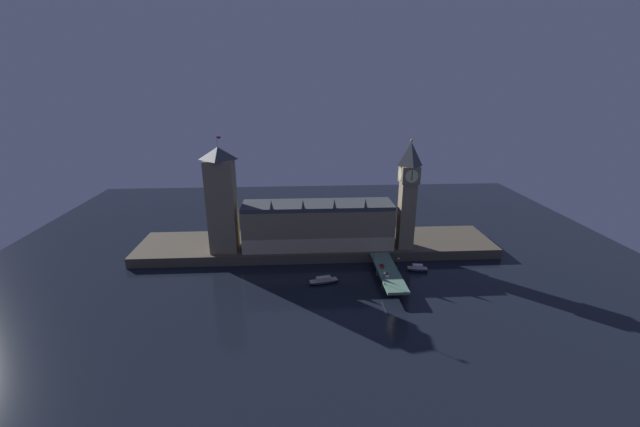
{
  "coord_description": "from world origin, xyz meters",
  "views": [
    {
      "loc": [
        -11.75,
        -189.6,
        100.73
      ],
      "look_at": [
        0.87,
        20.0,
        30.37
      ],
      "focal_mm": 22.0,
      "sensor_mm": 36.0,
      "label": 1
    }
  ],
  "objects_px": {
    "car_northbound_trail": "(386,275)",
    "street_lamp_near": "(385,277)",
    "car_northbound_lead": "(382,266)",
    "clock_tower": "(408,192)",
    "boat_downstream": "(417,269)",
    "pedestrian_near_rail": "(383,278)",
    "street_lamp_mid": "(398,262)",
    "victoria_tower": "(222,200)",
    "boat_upstream": "(324,281)",
    "street_lamp_far": "(374,253)"
  },
  "relations": [
    {
      "from": "car_northbound_trail",
      "to": "street_lamp_far",
      "type": "height_order",
      "value": "street_lamp_far"
    },
    {
      "from": "victoria_tower",
      "to": "street_lamp_mid",
      "type": "distance_m",
      "value": 105.16
    },
    {
      "from": "car_northbound_trail",
      "to": "boat_downstream",
      "type": "height_order",
      "value": "car_northbound_trail"
    },
    {
      "from": "car_northbound_lead",
      "to": "pedestrian_near_rail",
      "type": "xyz_separation_m",
      "value": [
        -2.38,
        -13.79,
        0.22
      ]
    },
    {
      "from": "pedestrian_near_rail",
      "to": "boat_downstream",
      "type": "xyz_separation_m",
      "value": [
        24.05,
        19.83,
        -5.59
      ]
    },
    {
      "from": "clock_tower",
      "to": "car_northbound_lead",
      "type": "relative_size",
      "value": 15.6
    },
    {
      "from": "pedestrian_near_rail",
      "to": "street_lamp_near",
      "type": "relative_size",
      "value": 0.25
    },
    {
      "from": "street_lamp_mid",
      "to": "boat_upstream",
      "type": "bearing_deg",
      "value": -179.52
    },
    {
      "from": "street_lamp_mid",
      "to": "boat_downstream",
      "type": "distance_m",
      "value": 19.94
    },
    {
      "from": "victoria_tower",
      "to": "clock_tower",
      "type": "bearing_deg",
      "value": -1.81
    },
    {
      "from": "street_lamp_far",
      "to": "car_northbound_lead",
      "type": "bearing_deg",
      "value": -74.67
    },
    {
      "from": "victoria_tower",
      "to": "car_northbound_lead",
      "type": "relative_size",
      "value": 16.11
    },
    {
      "from": "boat_downstream",
      "to": "boat_upstream",
      "type": "bearing_deg",
      "value": -168.48
    },
    {
      "from": "street_lamp_mid",
      "to": "boat_downstream",
      "type": "xyz_separation_m",
      "value": [
        14.12,
        10.6,
        -9.26
      ]
    },
    {
      "from": "boat_upstream",
      "to": "victoria_tower",
      "type": "bearing_deg",
      "value": 148.5
    },
    {
      "from": "clock_tower",
      "to": "car_northbound_lead",
      "type": "height_order",
      "value": "clock_tower"
    },
    {
      "from": "street_lamp_mid",
      "to": "boat_downstream",
      "type": "height_order",
      "value": "street_lamp_mid"
    },
    {
      "from": "car_northbound_trail",
      "to": "boat_upstream",
      "type": "bearing_deg",
      "value": 170.15
    },
    {
      "from": "car_northbound_trail",
      "to": "street_lamp_far",
      "type": "relative_size",
      "value": 0.78
    },
    {
      "from": "boat_upstream",
      "to": "street_lamp_mid",
      "type": "bearing_deg",
      "value": 0.48
    },
    {
      "from": "victoria_tower",
      "to": "street_lamp_mid",
      "type": "xyz_separation_m",
      "value": [
        95.98,
        -34.25,
        -25.97
      ]
    },
    {
      "from": "boat_downstream",
      "to": "pedestrian_near_rail",
      "type": "bearing_deg",
      "value": -140.5
    },
    {
      "from": "car_northbound_lead",
      "to": "car_northbound_trail",
      "type": "distance_m",
      "value": 10.46
    },
    {
      "from": "car_northbound_trail",
      "to": "street_lamp_near",
      "type": "height_order",
      "value": "street_lamp_near"
    },
    {
      "from": "clock_tower",
      "to": "boat_downstream",
      "type": "height_order",
      "value": "clock_tower"
    },
    {
      "from": "victoria_tower",
      "to": "street_lamp_mid",
      "type": "bearing_deg",
      "value": -19.64
    },
    {
      "from": "boat_downstream",
      "to": "car_northbound_trail",
      "type": "bearing_deg",
      "value": -142.72
    },
    {
      "from": "clock_tower",
      "to": "street_lamp_mid",
      "type": "relative_size",
      "value": 9.0
    },
    {
      "from": "street_lamp_mid",
      "to": "victoria_tower",
      "type": "bearing_deg",
      "value": 160.36
    },
    {
      "from": "pedestrian_near_rail",
      "to": "car_northbound_lead",
      "type": "bearing_deg",
      "value": 80.2
    },
    {
      "from": "street_lamp_near",
      "to": "boat_downstream",
      "type": "height_order",
      "value": "street_lamp_near"
    },
    {
      "from": "pedestrian_near_rail",
      "to": "street_lamp_near",
      "type": "xyz_separation_m",
      "value": [
        -0.4,
        -5.5,
        3.24
      ]
    },
    {
      "from": "clock_tower",
      "to": "street_lamp_mid",
      "type": "height_order",
      "value": "clock_tower"
    },
    {
      "from": "clock_tower",
      "to": "boat_upstream",
      "type": "distance_m",
      "value": 71.4
    },
    {
      "from": "street_lamp_near",
      "to": "car_northbound_trail",
      "type": "bearing_deg",
      "value": 72.51
    },
    {
      "from": "car_northbound_lead",
      "to": "street_lamp_far",
      "type": "distance_m",
      "value": 10.98
    },
    {
      "from": "car_northbound_trail",
      "to": "car_northbound_lead",
      "type": "bearing_deg",
      "value": 90.0
    },
    {
      "from": "victoria_tower",
      "to": "street_lamp_near",
      "type": "xyz_separation_m",
      "value": [
        85.65,
        -48.97,
        -26.4
      ]
    },
    {
      "from": "street_lamp_near",
      "to": "boat_upstream",
      "type": "xyz_separation_m",
      "value": [
        -29.2,
        14.39,
        -8.92
      ]
    },
    {
      "from": "car_northbound_trail",
      "to": "street_lamp_mid",
      "type": "xyz_separation_m",
      "value": [
        7.55,
        5.89,
        3.77
      ]
    },
    {
      "from": "pedestrian_near_rail",
      "to": "car_northbound_trail",
      "type": "bearing_deg",
      "value": 54.45
    },
    {
      "from": "clock_tower",
      "to": "boat_upstream",
      "type": "bearing_deg",
      "value": -148.57
    },
    {
      "from": "car_northbound_lead",
      "to": "boat_upstream",
      "type": "relative_size",
      "value": 0.24
    },
    {
      "from": "clock_tower",
      "to": "car_northbound_lead",
      "type": "distance_m",
      "value": 46.66
    },
    {
      "from": "clock_tower",
      "to": "pedestrian_near_rail",
      "type": "relative_size",
      "value": 40.63
    },
    {
      "from": "street_lamp_near",
      "to": "victoria_tower",
      "type": "bearing_deg",
      "value": 150.24
    },
    {
      "from": "street_lamp_far",
      "to": "boat_upstream",
      "type": "relative_size",
      "value": 0.34
    },
    {
      "from": "clock_tower",
      "to": "car_northbound_lead",
      "type": "bearing_deg",
      "value": -125.93
    },
    {
      "from": "clock_tower",
      "to": "pedestrian_near_rail",
      "type": "distance_m",
      "value": 56.35
    },
    {
      "from": "victoria_tower",
      "to": "street_lamp_far",
      "type": "distance_m",
      "value": 91.82
    }
  ]
}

